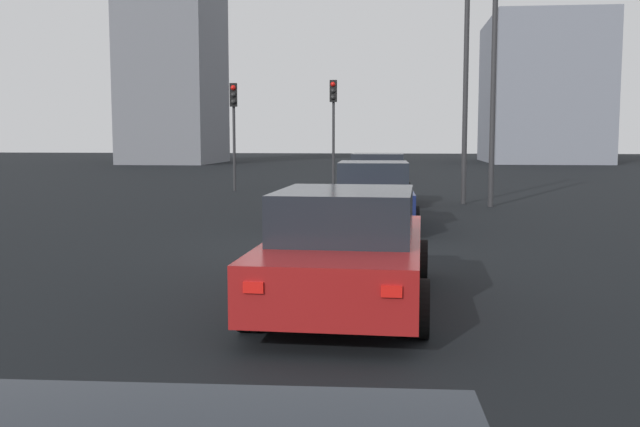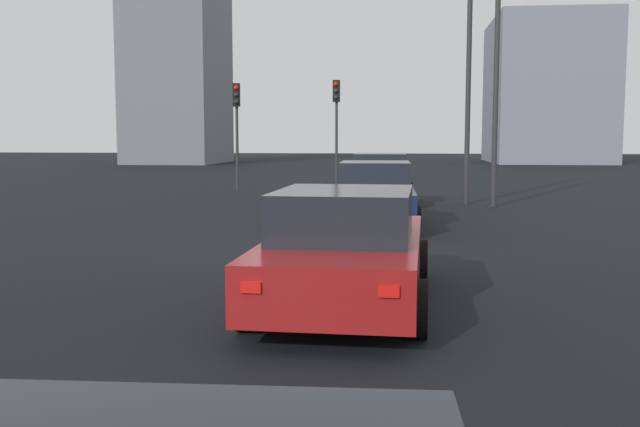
{
  "view_description": "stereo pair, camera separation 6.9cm",
  "coord_description": "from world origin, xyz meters",
  "px_view_note": "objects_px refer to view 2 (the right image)",
  "views": [
    {
      "loc": [
        -14.08,
        -2.09,
        2.14
      ],
      "look_at": [
        -3.34,
        -0.93,
        1.0
      ],
      "focal_mm": 40.9,
      "sensor_mm": 36.0,
      "label": 1
    },
    {
      "loc": [
        -14.08,
        -2.15,
        2.14
      ],
      "look_at": [
        -3.34,
        -0.93,
        1.0
      ],
      "focal_mm": 40.9,
      "sensor_mm": 36.0,
      "label": 2
    }
  ],
  "objects_px": {
    "car_red_left_third": "(346,249)",
    "car_maroon_left_lead": "(381,180)",
    "traffic_light_near_right": "(237,114)",
    "car_navy_left_second": "(375,196)",
    "street_lamp_far": "(496,72)",
    "street_lamp_kerbside": "(469,63)",
    "traffic_light_near_left": "(336,111)"
  },
  "relations": [
    {
      "from": "car_maroon_left_lead",
      "to": "street_lamp_far",
      "type": "bearing_deg",
      "value": -93.38
    },
    {
      "from": "street_lamp_kerbside",
      "to": "car_maroon_left_lead",
      "type": "bearing_deg",
      "value": 102.84
    },
    {
      "from": "car_maroon_left_lead",
      "to": "car_red_left_third",
      "type": "bearing_deg",
      "value": -179.27
    },
    {
      "from": "car_red_left_third",
      "to": "street_lamp_far",
      "type": "relative_size",
      "value": 0.71
    },
    {
      "from": "car_red_left_third",
      "to": "traffic_light_near_left",
      "type": "distance_m",
      "value": 21.68
    },
    {
      "from": "traffic_light_near_left",
      "to": "traffic_light_near_right",
      "type": "distance_m",
      "value": 4.42
    },
    {
      "from": "car_maroon_left_lead",
      "to": "car_red_left_third",
      "type": "height_order",
      "value": "car_maroon_left_lead"
    },
    {
      "from": "car_navy_left_second",
      "to": "traffic_light_near_left",
      "type": "distance_m",
      "value": 13.73
    },
    {
      "from": "traffic_light_near_right",
      "to": "street_lamp_far",
      "type": "distance_m",
      "value": 10.79
    },
    {
      "from": "car_maroon_left_lead",
      "to": "car_navy_left_second",
      "type": "bearing_deg",
      "value": -178.77
    },
    {
      "from": "car_red_left_third",
      "to": "traffic_light_near_left",
      "type": "bearing_deg",
      "value": 7.36
    },
    {
      "from": "street_lamp_far",
      "to": "traffic_light_near_right",
      "type": "bearing_deg",
      "value": 59.46
    },
    {
      "from": "traffic_light_near_left",
      "to": "street_lamp_kerbside",
      "type": "distance_m",
      "value": 8.58
    },
    {
      "from": "car_red_left_third",
      "to": "traffic_light_near_right",
      "type": "distance_m",
      "value": 20.01
    },
    {
      "from": "car_red_left_third",
      "to": "car_maroon_left_lead",
      "type": "bearing_deg",
      "value": 1.74
    },
    {
      "from": "car_navy_left_second",
      "to": "street_lamp_kerbside",
      "type": "xyz_separation_m",
      "value": [
        6.33,
        -2.67,
        3.68
      ]
    },
    {
      "from": "car_navy_left_second",
      "to": "street_lamp_far",
      "type": "height_order",
      "value": "street_lamp_far"
    },
    {
      "from": "car_maroon_left_lead",
      "to": "car_navy_left_second",
      "type": "height_order",
      "value": "car_maroon_left_lead"
    },
    {
      "from": "car_navy_left_second",
      "to": "traffic_light_near_right",
      "type": "relative_size",
      "value": 1.1
    },
    {
      "from": "car_red_left_third",
      "to": "traffic_light_near_right",
      "type": "relative_size",
      "value": 1.16
    },
    {
      "from": "car_maroon_left_lead",
      "to": "car_navy_left_second",
      "type": "relative_size",
      "value": 0.91
    },
    {
      "from": "street_lamp_kerbside",
      "to": "street_lamp_far",
      "type": "distance_m",
      "value": 1.2
    },
    {
      "from": "car_maroon_left_lead",
      "to": "street_lamp_far",
      "type": "height_order",
      "value": "street_lamp_far"
    },
    {
      "from": "car_red_left_third",
      "to": "traffic_light_near_right",
      "type": "bearing_deg",
      "value": 18.7
    },
    {
      "from": "car_maroon_left_lead",
      "to": "street_lamp_kerbside",
      "type": "xyz_separation_m",
      "value": [
        0.62,
        -2.71,
        3.65
      ]
    },
    {
      "from": "traffic_light_near_right",
      "to": "street_lamp_kerbside",
      "type": "distance_m",
      "value": 9.76
    },
    {
      "from": "car_navy_left_second",
      "to": "car_maroon_left_lead",
      "type": "bearing_deg",
      "value": -0.86
    },
    {
      "from": "car_red_left_third",
      "to": "street_lamp_far",
      "type": "distance_m",
      "value": 14.4
    },
    {
      "from": "car_maroon_left_lead",
      "to": "street_lamp_far",
      "type": "relative_size",
      "value": 0.62
    },
    {
      "from": "car_maroon_left_lead",
      "to": "traffic_light_near_left",
      "type": "distance_m",
      "value": 8.27
    },
    {
      "from": "car_red_left_third",
      "to": "traffic_light_near_left",
      "type": "height_order",
      "value": "traffic_light_near_left"
    },
    {
      "from": "car_red_left_third",
      "to": "traffic_light_near_left",
      "type": "relative_size",
      "value": 1.09
    }
  ]
}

